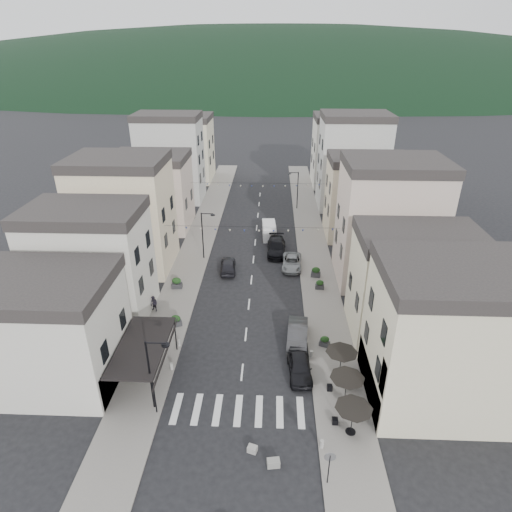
{
  "coord_description": "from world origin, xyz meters",
  "views": [
    {
      "loc": [
        2.2,
        -20.53,
        23.8
      ],
      "look_at": [
        0.56,
        19.98,
        3.5
      ],
      "focal_mm": 30.0,
      "sensor_mm": 36.0,
      "label": 1
    }
  ],
  "objects": [
    {
      "name": "planter_rc",
      "position": [
        7.22,
        21.82,
        0.7
      ],
      "size": [
        1.14,
        0.75,
        1.19
      ],
      "rotation": [
        0.0,
        0.0,
        -0.16
      ],
      "color": "#313133",
      "rests_on": "sidewalk_right"
    },
    {
      "name": "pedestrian_b",
      "position": [
        -9.2,
        14.25,
        0.94
      ],
      "size": [
        1.0,
        0.92,
        1.65
      ],
      "primitive_type": "imported",
      "rotation": [
        0.0,
        0.0,
        -0.48
      ],
      "color": "#231F29",
      "rests_on": "sidewalk_left"
    },
    {
      "name": "hill_backdrop",
      "position": [
        0.0,
        300.0,
        0.0
      ],
      "size": [
        640.0,
        360.0,
        70.0
      ],
      "primitive_type": "ellipsoid",
      "color": "black",
      "rests_on": "ground"
    },
    {
      "name": "pedestrian_a",
      "position": [
        -8.66,
        9.18,
        1.03
      ],
      "size": [
        0.8,
        0.73,
        1.82
      ],
      "primitive_type": "imported",
      "rotation": [
        0.0,
        0.0,
        0.57
      ],
      "color": "black",
      "rests_on": "sidewalk_left"
    },
    {
      "name": "cafe_terrace",
      "position": [
        7.7,
        2.8,
        2.36
      ],
      "size": [
        2.5,
        8.1,
        2.53
      ],
      "color": "black",
      "rests_on": "ground"
    },
    {
      "name": "traffic_sign",
      "position": [
        5.8,
        -3.5,
        1.93
      ],
      "size": [
        0.7,
        0.07,
        2.7
      ],
      "color": "black",
      "rests_on": "ground"
    },
    {
      "name": "parked_car_e",
      "position": [
        -2.8,
        22.93,
        0.73
      ],
      "size": [
        2.09,
        4.44,
        1.47
      ],
      "primitive_type": "imported",
      "rotation": [
        0.0,
        0.0,
        3.22
      ],
      "color": "black",
      "rests_on": "ground"
    },
    {
      "name": "boutique_building",
      "position": [
        -15.5,
        5.0,
        4.0
      ],
      "size": [
        12.0,
        8.0,
        8.0
      ],
      "primitive_type": "cube",
      "color": "beige",
      "rests_on": "ground"
    },
    {
      "name": "delivery_van",
      "position": [
        1.8,
        32.89,
        1.02
      ],
      "size": [
        1.99,
        4.45,
        2.09
      ],
      "rotation": [
        0.0,
        0.0,
        0.06
      ],
      "color": "silver",
      "rests_on": "ground"
    },
    {
      "name": "concrete_block_b",
      "position": [
        1.19,
        -1.42,
        0.23
      ],
      "size": [
        0.71,
        0.62,
        0.45
      ],
      "primitive_type": "cube",
      "rotation": [
        0.0,
        0.0,
        -0.33
      ],
      "color": "gray",
      "rests_on": "ground"
    },
    {
      "name": "streetlamp_right_far",
      "position": [
        5.82,
        44.0,
        3.7
      ],
      "size": [
        1.7,
        0.56,
        6.0
      ],
      "color": "black",
      "rests_on": "ground"
    },
    {
      "name": "streetlamp_left_far",
      "position": [
        -5.82,
        26.0,
        3.7
      ],
      "size": [
        1.7,
        0.56,
        6.0
      ],
      "color": "black",
      "rests_on": "ground"
    },
    {
      "name": "bistro_building",
      "position": [
        14.5,
        4.0,
        5.0
      ],
      "size": [
        10.0,
        8.0,
        10.0
      ],
      "primitive_type": "cube",
      "color": "beige",
      "rests_on": "ground"
    },
    {
      "name": "parked_car_d",
      "position": [
        2.8,
        27.97,
        0.81
      ],
      "size": [
        2.28,
        5.61,
        1.63
      ],
      "primitive_type": "imported",
      "rotation": [
        0.0,
        0.0,
        0.0
      ],
      "color": "black",
      "rests_on": "ground"
    },
    {
      "name": "planter_lb",
      "position": [
        -7.9,
        18.72,
        0.73
      ],
      "size": [
        1.14,
        0.67,
        1.25
      ],
      "rotation": [
        0.0,
        0.0,
        0.05
      ],
      "color": "#29292B",
      "rests_on": "sidewalk_left"
    },
    {
      "name": "planter_ra",
      "position": [
        6.94,
        9.5,
        0.6
      ],
      "size": [
        1.0,
        0.79,
        0.99
      ],
      "rotation": [
        0.0,
        0.0,
        -0.39
      ],
      "color": "#2E2E30",
      "rests_on": "sidewalk_right"
    },
    {
      "name": "buildings_row_right",
      "position": [
        14.5,
        36.59,
        6.32
      ],
      "size": [
        10.2,
        54.16,
        14.5
      ],
      "color": "beige",
      "rests_on": "ground"
    },
    {
      "name": "bunting_far",
      "position": [
        0.0,
        38.0,
        5.65
      ],
      "size": [
        19.0,
        0.28,
        0.62
      ],
      "color": "black",
      "rests_on": "ground"
    },
    {
      "name": "sidewalk_left",
      "position": [
        -7.5,
        32.0,
        0.06
      ],
      "size": [
        4.0,
        76.0,
        0.12
      ],
      "primitive_type": "cube",
      "color": "slate",
      "rests_on": "ground"
    },
    {
      "name": "ground",
      "position": [
        0.0,
        0.0,
        0.0
      ],
      "size": [
        700.0,
        700.0,
        0.0
      ],
      "primitive_type": "plane",
      "color": "black",
      "rests_on": "ground"
    },
    {
      "name": "streetlamp_left_near",
      "position": [
        -5.82,
        2.0,
        3.7
      ],
      "size": [
        1.7,
        0.56,
        6.0
      ],
      "color": "black",
      "rests_on": "ground"
    },
    {
      "name": "planter_rb",
      "position": [
        7.41,
        19.17,
        0.62
      ],
      "size": [
        0.95,
        0.56,
        1.03
      ],
      "rotation": [
        0.0,
        0.0,
        -0.06
      ],
      "color": "#2C2C2F",
      "rests_on": "sidewalk_right"
    },
    {
      "name": "parked_car_a",
      "position": [
        4.6,
        6.0,
        0.75
      ],
      "size": [
        2.01,
        4.51,
        1.51
      ],
      "primitive_type": "imported",
      "rotation": [
        0.0,
        0.0,
        0.05
      ],
      "color": "black",
      "rests_on": "ground"
    },
    {
      "name": "parked_car_b",
      "position": [
        4.6,
        10.01,
        0.81
      ],
      "size": [
        2.11,
        5.06,
        1.63
      ],
      "primitive_type": "imported",
      "rotation": [
        0.0,
        0.0,
        -0.08
      ],
      "color": "#2D2D30",
      "rests_on": "ground"
    },
    {
      "name": "sidewalk_right",
      "position": [
        7.5,
        32.0,
        0.06
      ],
      "size": [
        4.0,
        76.0,
        0.12
      ],
      "primitive_type": "cube",
      "color": "slate",
      "rests_on": "ground"
    },
    {
      "name": "bunting_near",
      "position": [
        0.0,
        22.0,
        5.65
      ],
      "size": [
        19.0,
        0.28,
        0.62
      ],
      "color": "black",
      "rests_on": "ground"
    },
    {
      "name": "bollards",
      "position": [
        0.0,
        5.5,
        0.42
      ],
      "size": [
        11.66,
        10.26,
        0.6
      ],
      "color": "gray",
      "rests_on": "ground"
    },
    {
      "name": "planter_la",
      "position": [
        -6.56,
        11.91,
        0.67
      ],
      "size": [
        1.15,
        0.93,
        1.13
      ],
      "rotation": [
        0.0,
        0.0,
        0.43
      ],
      "color": "#2D2E30",
      "rests_on": "sidewalk_left"
    },
    {
      "name": "boutique_awning",
      "position": [
        -7.25,
        5.0,
        3.11
      ],
      "size": [
        3.77,
        7.5,
        3.28
      ],
      "color": "black",
      "rests_on": "ground"
    },
    {
      "name": "parked_car_c",
      "position": [
        4.6,
        24.15,
        0.67
      ],
      "size": [
        2.48,
        4.92,
        1.33
      ],
      "primitive_type": "imported",
      "rotation": [
        0.0,
        0.0,
        -0.06
      ],
      "color": "gray",
      "rests_on": "ground"
    },
    {
      "name": "buildings_row_left",
      "position": [
        -14.5,
        37.75,
        6.12
      ],
      "size": [
        10.2,
        54.16,
        14.0
      ],
      "color": "beige",
      "rests_on": "ground"
    },
    {
      "name": "concrete_block_a",
      "position": [
        2.56,
        -2.41,
        0.25
      ],
      "size": [
        0.86,
        0.61,
        0.5
      ],
      "primitive_type": "cube",
      "rotation": [
        0.0,
        0.0,
        0.15
      ],
      "color": "gray",
      "rests_on": "ground"
    }
  ]
}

